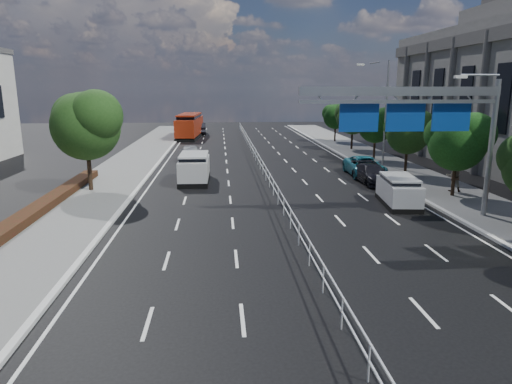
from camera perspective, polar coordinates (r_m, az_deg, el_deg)
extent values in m
plane|color=black|center=(14.56, 9.77, -15.01)|extent=(160.00, 160.00, 0.00)
cube|color=silver|center=(15.20, -26.61, -14.72)|extent=(0.25, 140.00, 0.15)
cube|color=silver|center=(35.57, 0.97, 3.57)|extent=(0.05, 85.00, 0.05)
cube|color=silver|center=(35.65, 0.97, 2.86)|extent=(0.05, 85.00, 0.05)
cylinder|color=gray|center=(26.63, 27.27, 4.64)|extent=(0.28, 0.28, 7.20)
cube|color=gray|center=(24.17, 17.66, 11.91)|extent=(10.20, 0.25, 0.45)
cube|color=gray|center=(24.18, 17.58, 10.73)|extent=(10.20, 0.18, 0.18)
cylinder|color=gray|center=(25.93, 26.22, 13.01)|extent=(2.00, 0.10, 0.10)
cube|color=silver|center=(25.44, 24.21, 13.00)|extent=(0.60, 0.25, 0.15)
cube|color=navy|center=(25.55, 23.20, 8.58)|extent=(2.00, 0.08, 1.40)
cube|color=white|center=(25.59, 23.15, 8.59)|extent=(1.80, 0.02, 1.20)
cube|color=navy|center=(24.53, 18.17, 8.83)|extent=(2.00, 0.08, 1.40)
cube|color=white|center=(24.58, 18.13, 8.84)|extent=(1.80, 0.02, 1.20)
cube|color=navy|center=(23.72, 12.74, 9.04)|extent=(2.00, 0.08, 1.40)
cube|color=white|center=(23.76, 12.71, 9.05)|extent=(1.80, 0.02, 1.20)
cylinder|color=gray|center=(41.03, 15.89, 9.25)|extent=(0.16, 0.16, 9.00)
cylinder|color=gray|center=(40.62, 14.63, 15.37)|extent=(0.10, 2.40, 0.10)
cube|color=silver|center=(40.25, 12.94, 15.27)|extent=(0.60, 0.25, 0.15)
cube|color=#4C4947|center=(40.15, 27.10, 17.03)|extent=(0.40, 36.00, 1.00)
cylinder|color=black|center=(32.03, -20.13, 3.10)|extent=(0.28, 0.28, 3.50)
sphere|color=#1B3D13|center=(31.73, -20.49, 7.71)|extent=(4.40, 4.40, 4.40)
sphere|color=#1B3D13|center=(30.82, -19.33, 8.97)|extent=(3.30, 3.30, 3.30)
sphere|color=#1B3D13|center=(32.54, -21.57, 8.72)|extent=(3.08, 3.08, 3.08)
cylinder|color=black|center=(31.10, 23.51, 1.88)|extent=(0.22, 0.22, 2.80)
sphere|color=black|center=(30.81, 23.86, 5.66)|extent=(3.50, 3.50, 3.50)
sphere|color=black|center=(30.64, 25.57, 6.53)|extent=(2.62, 2.62, 2.62)
sphere|color=black|center=(30.94, 22.47, 6.65)|extent=(2.45, 2.45, 2.45)
cylinder|color=black|center=(37.79, 18.25, 4.01)|extent=(0.22, 0.22, 2.70)
sphere|color=#1B3D13|center=(37.55, 18.46, 7.02)|extent=(3.30, 3.30, 3.30)
sphere|color=#1B3D13|center=(37.32, 19.76, 7.73)|extent=(2.48, 2.48, 2.47)
sphere|color=#1B3D13|center=(37.75, 17.41, 7.78)|extent=(2.31, 2.31, 2.31)
cylinder|color=black|center=(44.73, 14.58, 5.50)|extent=(0.21, 0.21, 2.65)
sphere|color=black|center=(44.54, 14.72, 8.00)|extent=(3.20, 3.20, 3.20)
sphere|color=black|center=(44.26, 15.76, 8.60)|extent=(2.40, 2.40, 2.40)
sphere|color=black|center=(44.78, 13.87, 8.62)|extent=(2.24, 2.24, 2.24)
cylinder|color=black|center=(51.82, 11.90, 6.71)|extent=(0.23, 0.23, 2.85)
sphere|color=#1B3D13|center=(51.65, 12.01, 9.04)|extent=(3.60, 3.60, 3.60)
sphere|color=#1B3D13|center=(51.31, 13.00, 9.61)|extent=(2.70, 2.70, 2.70)
sphere|color=#1B3D13|center=(51.96, 11.19, 9.60)|extent=(2.52, 2.52, 2.52)
cylinder|color=black|center=(59.03, 9.86, 7.40)|extent=(0.21, 0.21, 2.60)
sphere|color=black|center=(58.88, 9.93, 9.27)|extent=(3.10, 3.10, 3.10)
sphere|color=black|center=(58.56, 10.66, 9.73)|extent=(2.32, 2.33, 2.32)
sphere|color=black|center=(59.18, 9.32, 9.71)|extent=(2.17, 2.17, 2.17)
cube|color=black|center=(33.84, -7.68, 1.55)|extent=(2.16, 4.87, 0.34)
cube|color=#BBBBB9|center=(33.69, -7.72, 2.94)|extent=(2.12, 4.77, 1.43)
cube|color=black|center=(33.57, -7.76, 4.14)|extent=(1.93, 3.44, 0.63)
cube|color=#BBBBB9|center=(33.53, -7.78, 4.67)|extent=(2.02, 3.73, 0.13)
cylinder|color=black|center=(32.35, -9.39, 1.29)|extent=(0.31, 0.72, 0.71)
cylinder|color=black|center=(32.22, -6.35, 1.34)|extent=(0.31, 0.72, 0.71)
cylinder|color=black|center=(35.41, -8.91, 2.31)|extent=(0.31, 0.72, 0.71)
cylinder|color=black|center=(35.29, -6.13, 2.36)|extent=(0.31, 0.72, 0.71)
cube|color=black|center=(64.32, -8.26, 6.88)|extent=(3.40, 11.13, 0.33)
cube|color=maroon|center=(64.19, -8.30, 8.13)|extent=(3.33, 10.91, 2.23)
cube|color=black|center=(64.11, -8.33, 9.12)|extent=(2.91, 7.89, 0.98)
cube|color=maroon|center=(64.08, -8.34, 9.56)|extent=(3.06, 8.54, 0.20)
cylinder|color=black|center=(60.97, -9.72, 6.67)|extent=(0.34, 0.69, 0.68)
cylinder|color=black|center=(60.66, -7.70, 6.71)|extent=(0.34, 0.69, 0.68)
cylinder|color=black|center=(67.95, -8.76, 7.33)|extent=(0.34, 0.69, 0.68)
cylinder|color=black|center=(67.67, -6.95, 7.36)|extent=(0.34, 0.69, 0.68)
imported|color=#999A9F|center=(43.84, -8.19, 4.92)|extent=(2.04, 4.65, 1.56)
imported|color=black|center=(69.23, -7.08, 7.91)|extent=(2.09, 5.25, 1.70)
cube|color=black|center=(28.22, 17.31, -1.28)|extent=(2.22, 4.34, 0.28)
cube|color=#9EA0A5|center=(28.07, 17.40, 0.09)|extent=(2.18, 4.26, 1.18)
cube|color=black|center=(27.95, 17.48, 1.27)|extent=(1.91, 3.11, 0.52)
cube|color=#9EA0A5|center=(27.90, 17.52, 1.79)|extent=(2.01, 3.36, 0.10)
cylinder|color=black|center=(26.73, 16.58, -1.67)|extent=(0.31, 0.61, 0.59)
cylinder|color=black|center=(27.14, 19.55, -1.66)|extent=(0.31, 0.61, 0.59)
cylinder|color=black|center=(29.27, 15.27, -0.34)|extent=(0.31, 0.61, 0.59)
cylinder|color=black|center=(29.65, 18.01, -0.36)|extent=(0.31, 0.61, 0.59)
imported|color=#1C6D7E|center=(36.74, 13.45, 3.12)|extent=(2.71, 5.49, 1.50)
imported|color=black|center=(34.08, 14.30, 2.22)|extent=(2.10, 4.79, 1.37)
imported|color=gray|center=(32.39, 23.50, 1.80)|extent=(1.13, 0.98, 1.98)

